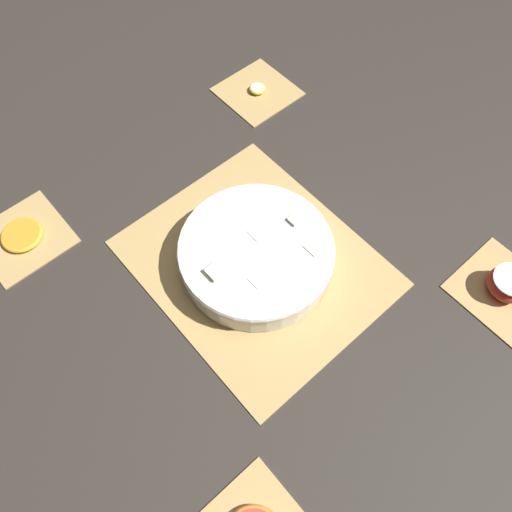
{
  "coord_description": "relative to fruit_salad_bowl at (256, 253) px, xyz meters",
  "views": [
    {
      "loc": [
        0.34,
        -0.3,
        0.84
      ],
      "look_at": [
        0.0,
        0.0,
        0.03
      ],
      "focal_mm": 35.0,
      "sensor_mm": 36.0,
      "label": 1
    }
  ],
  "objects": [
    {
      "name": "ground_plane",
      "position": [
        -0.0,
        -0.0,
        -0.04
      ],
      "size": [
        6.0,
        6.0,
        0.0
      ],
      "primitive_type": "plane",
      "color": "#2D2823"
    },
    {
      "name": "coaster_mat_far_right",
      "position": [
        0.34,
        0.31,
        -0.04
      ],
      "size": [
        0.16,
        0.16,
        0.01
      ],
      "color": "tan",
      "rests_on": "ground_plane"
    },
    {
      "name": "bamboo_mat_center",
      "position": [
        -0.0,
        -0.0,
        -0.04
      ],
      "size": [
        0.46,
        0.38,
        0.01
      ],
      "color": "tan",
      "rests_on": "ground_plane"
    },
    {
      "name": "orange_slice_whole",
      "position": [
        -0.34,
        -0.31,
        -0.03
      ],
      "size": [
        0.08,
        0.08,
        0.01
      ],
      "color": "orange",
      "rests_on": "coaster_mat_near_left"
    },
    {
      "name": "fruit_salad_bowl",
      "position": [
        0.0,
        0.0,
        0.0
      ],
      "size": [
        0.29,
        0.29,
        0.07
      ],
      "color": "silver",
      "rests_on": "bamboo_mat_center"
    },
    {
      "name": "banana_coin_single",
      "position": [
        -0.34,
        0.31,
        -0.03
      ],
      "size": [
        0.04,
        0.04,
        0.01
      ],
      "color": "#F4EABC",
      "rests_on": "coaster_mat_far_left"
    },
    {
      "name": "apple_half",
      "position": [
        0.34,
        0.31,
        -0.01
      ],
      "size": [
        0.07,
        0.07,
        0.04
      ],
      "color": "#B72D23",
      "rests_on": "coaster_mat_far_right"
    },
    {
      "name": "coaster_mat_near_left",
      "position": [
        -0.34,
        -0.31,
        -0.04
      ],
      "size": [
        0.16,
        0.16,
        0.01
      ],
      "color": "tan",
      "rests_on": "ground_plane"
    },
    {
      "name": "coaster_mat_far_left",
      "position": [
        -0.34,
        0.31,
        -0.04
      ],
      "size": [
        0.16,
        0.16,
        0.01
      ],
      "color": "tan",
      "rests_on": "ground_plane"
    }
  ]
}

